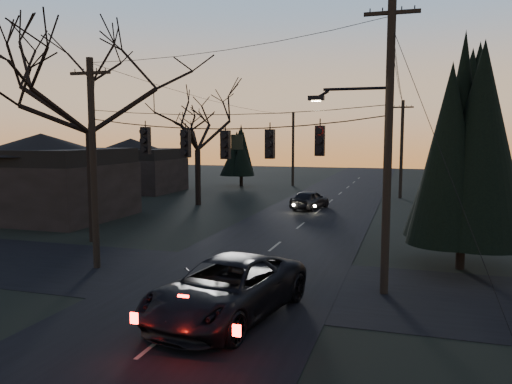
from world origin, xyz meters
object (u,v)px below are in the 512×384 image
(bare_tree_left, at_px, (88,88))
(suv_near, at_px, (227,289))
(utility_pole_right, at_px, (384,294))
(utility_pole_far_l, at_px, (293,186))
(evergreen_right, at_px, (465,153))
(utility_pole_left, at_px, (97,268))
(utility_pole_far_r, at_px, (400,198))
(sedan_oncoming_a, at_px, (310,200))

(bare_tree_left, relative_size, suv_near, 1.78)
(utility_pole_right, distance_m, utility_pole_far_l, 37.79)
(evergreen_right, bearing_deg, suv_near, -131.99)
(bare_tree_left, height_order, suv_near, bare_tree_left)
(utility_pole_left, xyz_separation_m, utility_pole_far_r, (11.50, 28.00, 0.00))
(utility_pole_left, distance_m, utility_pole_far_r, 30.27)
(utility_pole_right, xyz_separation_m, evergreen_right, (2.82, 4.28, 4.75))
(evergreen_right, distance_m, sedan_oncoming_a, 17.81)
(utility_pole_left, xyz_separation_m, bare_tree_left, (-3.31, 4.49, 7.80))
(utility_pole_right, height_order, utility_pole_far_r, utility_pole_right)
(utility_pole_left, relative_size, suv_near, 1.36)
(utility_pole_left, distance_m, evergreen_right, 15.68)
(utility_pole_right, distance_m, sedan_oncoming_a, 20.07)
(utility_pole_far_l, bearing_deg, sedan_oncoming_a, -72.95)
(utility_pole_right, xyz_separation_m, utility_pole_far_r, (0.00, 28.00, 0.00))
(bare_tree_left, bearing_deg, sedan_oncoming_a, 59.68)
(utility_pole_far_r, xyz_separation_m, bare_tree_left, (-14.81, -23.51, 7.80))
(utility_pole_left, xyz_separation_m, suv_near, (7.11, -3.72, 0.87))
(utility_pole_right, distance_m, bare_tree_left, 17.33)
(bare_tree_left, bearing_deg, utility_pole_far_l, 84.01)
(suv_near, bearing_deg, evergreen_right, 58.86)
(suv_near, bearing_deg, utility_pole_left, 163.26)
(utility_pole_right, height_order, suv_near, utility_pole_right)
(bare_tree_left, bearing_deg, suv_near, -38.23)
(evergreen_right, bearing_deg, sedan_oncoming_a, 121.70)
(utility_pole_far_l, distance_m, sedan_oncoming_a, 17.75)
(utility_pole_far_l, relative_size, evergreen_right, 0.96)
(bare_tree_left, bearing_deg, utility_pole_right, -16.87)
(utility_pole_right, bearing_deg, bare_tree_left, 163.13)
(utility_pole_far_l, xyz_separation_m, sedan_oncoming_a, (5.20, -16.96, 0.71))
(sedan_oncoming_a, bearing_deg, utility_pole_far_l, -58.79)
(utility_pole_left, bearing_deg, suv_near, -27.60)
(utility_pole_right, xyz_separation_m, utility_pole_far_l, (-11.50, 36.00, 0.00))
(evergreen_right, bearing_deg, bare_tree_left, 179.33)
(utility_pole_far_r, bearing_deg, bare_tree_left, -122.20)
(evergreen_right, relative_size, suv_near, 1.33)
(utility_pole_far_l, xyz_separation_m, suv_near, (7.11, -39.72, 0.87))
(utility_pole_far_l, height_order, sedan_oncoming_a, utility_pole_far_l)
(utility_pole_right, height_order, sedan_oncoming_a, utility_pole_right)
(bare_tree_left, bearing_deg, evergreen_right, -0.67)
(utility_pole_right, height_order, bare_tree_left, bare_tree_left)
(utility_pole_far_l, relative_size, sedan_oncoming_a, 1.93)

